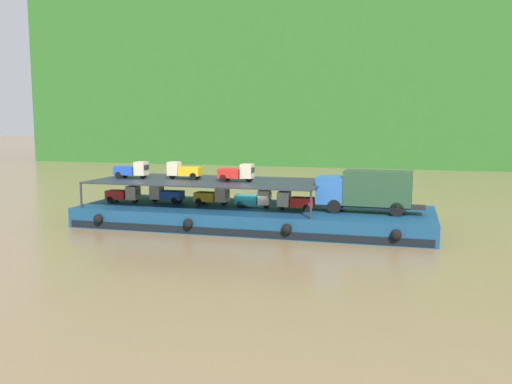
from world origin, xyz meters
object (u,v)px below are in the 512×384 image
at_px(mini_truck_lower_aft, 166,194).
at_px(mini_truck_upper_stern, 132,170).
at_px(mini_truck_upper_fore, 237,173).
at_px(cargo_barge, 254,217).
at_px(covered_lorry, 367,190).
at_px(mini_truck_upper_mid, 184,170).
at_px(mini_truck_lower_stern, 124,194).
at_px(mini_truck_lower_bow, 295,201).
at_px(mini_truck_lower_mid, 213,196).
at_px(mini_truck_lower_fore, 254,199).

distance_m(mini_truck_lower_aft, mini_truck_upper_stern, 3.42).
bearing_deg(mini_truck_lower_aft, mini_truck_upper_fore, -5.53).
height_order(cargo_barge, covered_lorry, covered_lorry).
distance_m(covered_lorry, mini_truck_upper_mid, 14.77).
bearing_deg(cargo_barge, mini_truck_lower_stern, -177.93).
bearing_deg(mini_truck_lower_stern, mini_truck_upper_mid, 10.57).
bearing_deg(mini_truck_upper_fore, mini_truck_lower_stern, -178.42).
bearing_deg(mini_truck_lower_bow, mini_truck_lower_mid, 172.19).
bearing_deg(cargo_barge, covered_lorry, -1.14).
height_order(mini_truck_lower_stern, mini_truck_lower_mid, same).
relative_size(mini_truck_lower_bow, mini_truck_upper_mid, 0.99).
xyz_separation_m(mini_truck_lower_stern, mini_truck_lower_fore, (11.12, 0.19, 0.00)).
height_order(mini_truck_lower_fore, mini_truck_lower_bow, same).
relative_size(cargo_barge, mini_truck_lower_mid, 9.80).
height_order(mini_truck_lower_mid, mini_truck_lower_bow, same).
relative_size(mini_truck_lower_stern, mini_truck_lower_fore, 0.99).
height_order(mini_truck_lower_fore, mini_truck_upper_mid, mini_truck_upper_mid).
xyz_separation_m(mini_truck_lower_fore, mini_truck_upper_stern, (-10.41, 0.03, 2.00)).
distance_m(mini_truck_lower_fore, mini_truck_upper_fore, 2.45).
bearing_deg(cargo_barge, mini_truck_upper_fore, -174.40).
bearing_deg(mini_truck_upper_mid, mini_truck_lower_mid, -3.25).
relative_size(mini_truck_lower_stern, mini_truck_upper_stern, 1.01).
relative_size(mini_truck_lower_stern, mini_truck_lower_bow, 1.01).
bearing_deg(cargo_barge, mini_truck_lower_mid, 173.71).
relative_size(covered_lorry, mini_truck_lower_fore, 2.84).
relative_size(mini_truck_lower_stern, mini_truck_lower_aft, 1.00).
xyz_separation_m(mini_truck_upper_stern, mini_truck_upper_mid, (4.28, 0.72, 0.00)).
bearing_deg(mini_truck_upper_fore, mini_truck_lower_aft, 174.47).
distance_m(mini_truck_lower_aft, mini_truck_lower_bow, 11.08).
height_order(mini_truck_lower_aft, mini_truck_lower_fore, same).
relative_size(covered_lorry, mini_truck_upper_fore, 2.88).
xyz_separation_m(covered_lorry, mini_truck_lower_bow, (-5.27, -0.39, -1.00)).
xyz_separation_m(mini_truck_lower_aft, mini_truck_lower_mid, (4.09, -0.09, 0.00)).
bearing_deg(mini_truck_upper_mid, cargo_barge, -5.04).
bearing_deg(mini_truck_upper_stern, mini_truck_lower_mid, 4.84).
relative_size(covered_lorry, mini_truck_upper_mid, 2.84).
xyz_separation_m(mini_truck_lower_fore, mini_truck_upper_mid, (-6.12, 0.74, 2.00)).
distance_m(mini_truck_lower_aft, mini_truck_upper_fore, 6.64).
xyz_separation_m(mini_truck_lower_mid, mini_truck_upper_stern, (-6.78, -0.57, 2.00)).
bearing_deg(mini_truck_upper_fore, mini_truck_upper_stern, -179.66).
relative_size(mini_truck_upper_stern, mini_truck_upper_mid, 0.98).
relative_size(mini_truck_lower_aft, mini_truck_lower_fore, 0.99).
distance_m(mini_truck_lower_stern, mini_truck_lower_fore, 11.12).
distance_m(cargo_barge, mini_truck_upper_mid, 6.98).
distance_m(mini_truck_lower_mid, mini_truck_lower_fore, 3.67).
relative_size(mini_truck_lower_aft, mini_truck_lower_bow, 1.00).
bearing_deg(mini_truck_upper_stern, mini_truck_lower_stern, -163.12).
distance_m(mini_truck_lower_stern, mini_truck_lower_bow, 14.44).
height_order(cargo_barge, mini_truck_lower_fore, mini_truck_lower_fore).
height_order(mini_truck_lower_stern, mini_truck_upper_mid, mini_truck_upper_mid).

